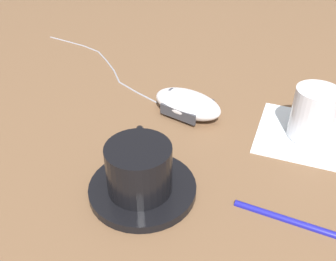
% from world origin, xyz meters
% --- Properties ---
extents(ground_plane, '(3.00, 3.00, 0.00)m').
position_xyz_m(ground_plane, '(0.00, 0.00, 0.00)').
color(ground_plane, brown).
extents(saucer, '(0.13, 0.13, 0.01)m').
position_xyz_m(saucer, '(0.12, 0.13, 0.01)').
color(saucer, black).
rests_on(saucer, ground).
extents(coffee_cup, '(0.08, 0.11, 0.06)m').
position_xyz_m(coffee_cup, '(0.12, 0.13, 0.04)').
color(coffee_cup, black).
rests_on(coffee_cup, saucer).
extents(computer_mouse, '(0.13, 0.10, 0.04)m').
position_xyz_m(computer_mouse, '(0.09, -0.06, 0.02)').
color(computer_mouse, silver).
rests_on(computer_mouse, ground).
extents(mouse_cable, '(0.32, 0.24, 0.00)m').
position_xyz_m(mouse_cable, '(0.30, -0.22, 0.00)').
color(mouse_cable, gray).
rests_on(mouse_cable, ground).
extents(napkin_under_glass, '(0.17, 0.17, 0.00)m').
position_xyz_m(napkin_under_glass, '(-0.09, -0.04, 0.00)').
color(napkin_under_glass, white).
rests_on(napkin_under_glass, ground).
extents(drinking_glass, '(0.06, 0.06, 0.08)m').
position_xyz_m(drinking_glass, '(-0.09, -0.04, 0.04)').
color(drinking_glass, silver).
rests_on(drinking_glass, napkin_under_glass).
extents(pen, '(0.16, 0.04, 0.01)m').
position_xyz_m(pen, '(-0.07, 0.14, 0.00)').
color(pen, navy).
rests_on(pen, ground).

